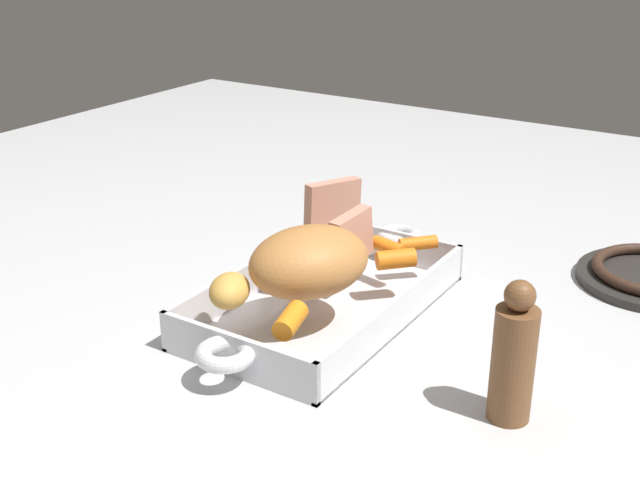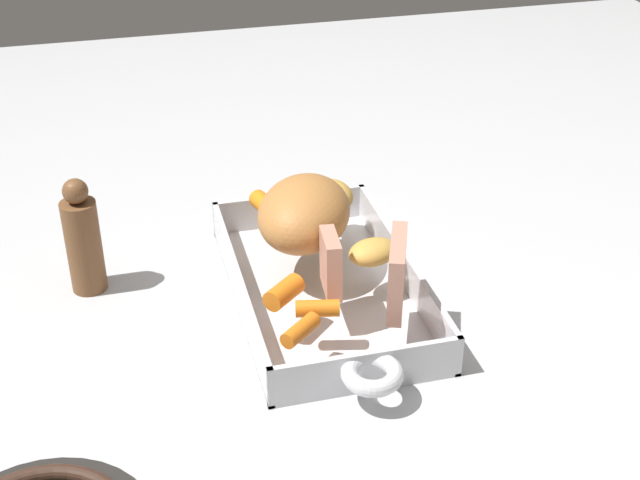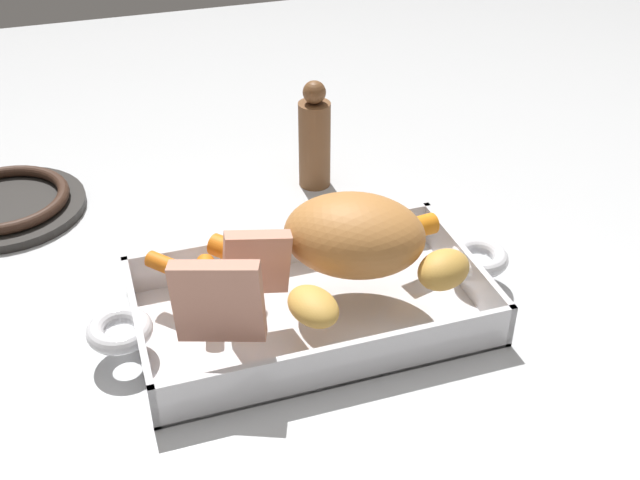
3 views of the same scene
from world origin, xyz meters
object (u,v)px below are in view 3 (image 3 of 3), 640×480
object	(u,v)px
baby_carrot_southeast	(169,266)
stove_burner_rear	(5,204)
roast_slice_outer	(218,301)
potato_near_roast	(313,306)
potato_golden_small	(444,270)
baby_carrot_center_right	(416,227)
roasting_dish	(311,308)
baby_carrot_short	(205,274)
pepper_mill	(315,139)
pork_roast	(354,235)
baby_carrot_northeast	(232,251)
roast_slice_thick	(256,262)

from	to	relation	value
baby_carrot_southeast	stove_burner_rear	xyz separation A→B (m)	(-0.17, 0.26, -0.05)
roast_slice_outer	potato_near_roast	bearing A→B (deg)	-1.42
stove_burner_rear	potato_near_roast	bearing A→B (deg)	-52.67
roast_slice_outer	potato_golden_small	xyz separation A→B (m)	(0.23, 0.01, -0.02)
baby_carrot_center_right	potato_near_roast	bearing A→B (deg)	-146.83
roast_slice_outer	baby_carrot_center_right	xyz separation A→B (m)	(0.24, 0.10, -0.03)
roasting_dish	roast_slice_outer	bearing A→B (deg)	-152.65
roasting_dish	baby_carrot_southeast	world-z (taller)	baby_carrot_southeast
baby_carrot_short	pepper_mill	world-z (taller)	pepper_mill
pork_roast	baby_carrot_short	size ratio (longest dim) A/B	3.10
pork_roast	baby_carrot_northeast	distance (m)	0.13
roast_slice_outer	potato_near_roast	xyz separation A→B (m)	(0.09, -0.00, -0.03)
baby_carrot_southeast	pepper_mill	distance (m)	0.31
baby_carrot_northeast	roasting_dish	bearing A→B (deg)	-42.71
pork_roast	baby_carrot_northeast	size ratio (longest dim) A/B	3.02
pork_roast	pepper_mill	bearing A→B (deg)	81.05
potato_near_roast	pork_roast	bearing A→B (deg)	45.45
roasting_dish	potato_golden_small	distance (m)	0.14
roasting_dish	roast_slice_thick	distance (m)	0.09
roast_slice_thick	stove_burner_rear	xyz separation A→B (m)	(-0.25, 0.32, -0.07)
roasting_dish	roast_slice_thick	xyz separation A→B (m)	(-0.05, 0.01, 0.07)
stove_burner_rear	roast_slice_thick	bearing A→B (deg)	-51.74
pork_roast	roast_slice_outer	xyz separation A→B (m)	(-0.15, -0.06, 0.00)
baby_carrot_short	stove_burner_rear	size ratio (longest dim) A/B	0.24
potato_near_roast	roast_slice_thick	bearing A→B (deg)	122.16
baby_carrot_southeast	baby_carrot_short	bearing A→B (deg)	-39.05
roasting_dish	baby_carrot_southeast	bearing A→B (deg)	156.15
roast_slice_outer	stove_burner_rear	bearing A→B (deg)	117.99
pork_roast	stove_burner_rear	world-z (taller)	pork_roast
pepper_mill	roast_slice_outer	bearing A→B (deg)	-121.11
roasting_dish	stove_burner_rear	world-z (taller)	roasting_dish
pepper_mill	baby_carrot_short	bearing A→B (deg)	-129.15
baby_carrot_northeast	potato_golden_small	distance (m)	0.22
roast_slice_thick	baby_carrot_center_right	world-z (taller)	roast_slice_thick
pork_roast	stove_burner_rear	xyz separation A→B (m)	(-0.35, 0.31, -0.08)
roast_slice_thick	stove_burner_rear	bearing A→B (deg)	128.26
roasting_dish	potato_near_roast	bearing A→B (deg)	-104.97
pork_roast	potato_near_roast	world-z (taller)	pork_roast
baby_carrot_center_right	baby_carrot_southeast	world-z (taller)	baby_carrot_center_right
pork_roast	potato_golden_small	size ratio (longest dim) A/B	2.45
roasting_dish	baby_carrot_short	distance (m)	0.12
roast_slice_thick	baby_carrot_northeast	size ratio (longest dim) A/B	1.36
potato_golden_small	stove_burner_rear	world-z (taller)	potato_golden_small
baby_carrot_short	baby_carrot_center_right	size ratio (longest dim) A/B	1.01
baby_carrot_short	baby_carrot_northeast	distance (m)	0.05
baby_carrot_northeast	roast_slice_thick	bearing A→B (deg)	-76.97
baby_carrot_center_right	potato_near_roast	distance (m)	0.18
roasting_dish	baby_carrot_southeast	xyz separation A→B (m)	(-0.13, 0.06, 0.04)
baby_carrot_southeast	baby_carrot_center_right	bearing A→B (deg)	-3.59
potato_near_roast	baby_carrot_short	bearing A→B (deg)	134.23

